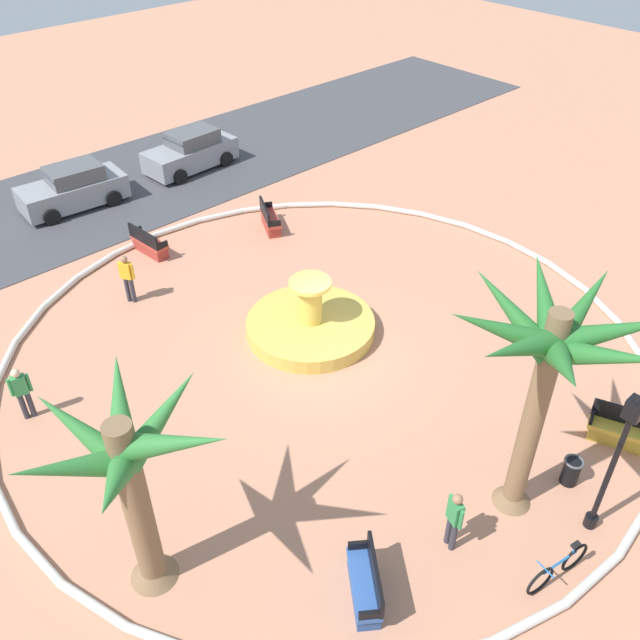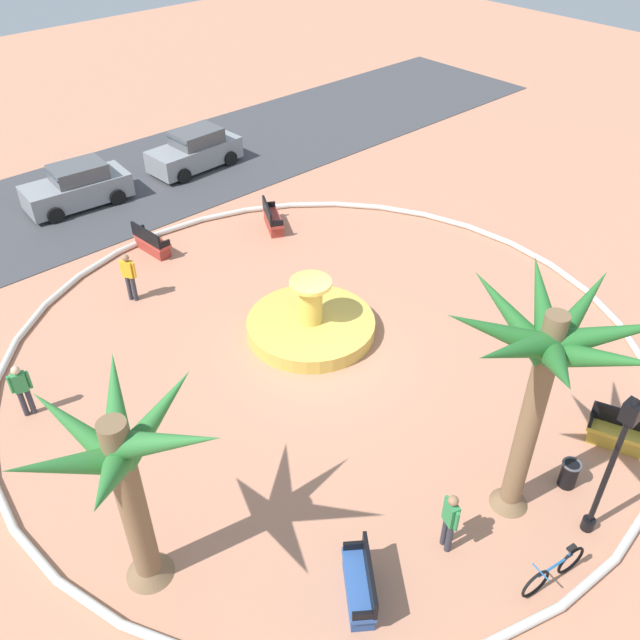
% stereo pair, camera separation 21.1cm
% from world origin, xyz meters
% --- Properties ---
extents(ground_plane, '(80.00, 80.00, 0.00)m').
position_xyz_m(ground_plane, '(0.00, 0.00, 0.00)').
color(ground_plane, tan).
extents(plaza_curb, '(18.34, 18.34, 0.20)m').
position_xyz_m(plaza_curb, '(0.00, 0.00, 0.10)').
color(plaza_curb, silver).
rests_on(plaza_curb, ground).
extents(street_asphalt, '(48.00, 8.00, 0.03)m').
position_xyz_m(street_asphalt, '(0.00, 13.57, 0.01)').
color(street_asphalt, '#424247').
rests_on(street_asphalt, ground).
extents(fountain, '(3.84, 3.84, 1.84)m').
position_xyz_m(fountain, '(0.39, 1.02, 0.28)').
color(fountain, gold).
rests_on(fountain, ground).
extents(palm_tree_near_fountain, '(3.82, 3.59, 4.66)m').
position_xyz_m(palm_tree_near_fountain, '(-7.35, -2.77, 3.24)').
color(palm_tree_near_fountain, brown).
rests_on(palm_tree_near_fountain, ground).
extents(palm_tree_by_curb, '(4.23, 4.11, 5.61)m').
position_xyz_m(palm_tree_by_curb, '(-0.41, -6.67, 4.31)').
color(palm_tree_by_curb, brown).
rests_on(palm_tree_by_curb, ground).
extents(bench_east, '(1.18, 1.65, 1.00)m').
position_xyz_m(bench_east, '(3.47, 6.70, 0.35)').
color(bench_east, '#B73D33').
rests_on(bench_east, ground).
extents(bench_west, '(0.64, 1.64, 1.00)m').
position_xyz_m(bench_west, '(-0.76, 8.22, 0.35)').
color(bench_west, '#B73D33').
rests_on(bench_west, ground).
extents(bench_north, '(1.36, 1.58, 1.00)m').
position_xyz_m(bench_north, '(-4.52, -6.05, 0.35)').
color(bench_north, '#335BA8').
rests_on(bench_north, ground).
extents(bench_southeast, '(1.07, 1.67, 1.00)m').
position_xyz_m(bench_southeast, '(3.07, -7.44, 0.35)').
color(bench_southeast, gold).
rests_on(bench_southeast, ground).
extents(lamppost, '(0.32, 0.32, 3.94)m').
position_xyz_m(lamppost, '(0.33, -8.23, 2.31)').
color(lamppost, black).
rests_on(lamppost, ground).
extents(trash_bin, '(0.46, 0.46, 0.73)m').
position_xyz_m(trash_bin, '(1.05, -7.27, 0.39)').
color(trash_bin, black).
rests_on(trash_bin, ground).
extents(bicycle_red_frame, '(1.70, 0.48, 0.94)m').
position_xyz_m(bicycle_red_frame, '(-1.40, -8.43, 0.38)').
color(bicycle_red_frame, black).
rests_on(bicycle_red_frame, ground).
extents(person_cyclist_helmet, '(0.30, 0.50, 1.64)m').
position_xyz_m(person_cyclist_helmet, '(-2.34, -6.46, 0.92)').
color(person_cyclist_helmet, '#33333D').
rests_on(person_cyclist_helmet, ground).
extents(person_cyclist_photo, '(0.35, 0.46, 1.67)m').
position_xyz_m(person_cyclist_photo, '(-2.73, 6.09, 0.94)').
color(person_cyclist_photo, '#33333D').
rests_on(person_cyclist_photo, ground).
extents(person_pedestrian_stroll, '(0.51, 0.29, 1.61)m').
position_xyz_m(person_pedestrian_stroll, '(-7.31, 3.32, 0.90)').
color(person_pedestrian_stroll, '#33333D').
rests_on(person_pedestrian_stroll, ground).
extents(parked_car_leftmost, '(4.12, 2.16, 1.67)m').
position_xyz_m(parked_car_leftmost, '(-1.04, 13.24, 0.78)').
color(parked_car_leftmost, gray).
rests_on(parked_car_leftmost, ground).
extents(parked_car_second, '(4.09, 2.09, 1.67)m').
position_xyz_m(parked_car_second, '(4.33, 13.11, 0.78)').
color(parked_car_second, gray).
rests_on(parked_car_second, ground).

